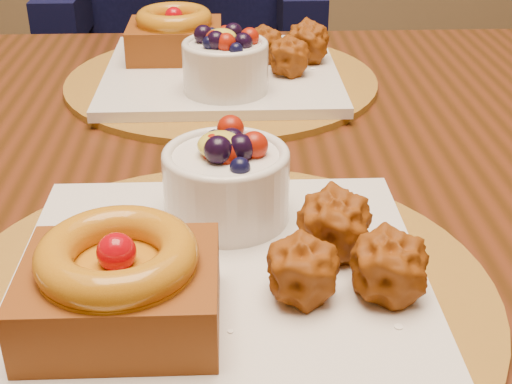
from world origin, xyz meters
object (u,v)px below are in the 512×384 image
(dining_table, at_px, (223,230))
(place_setting_far, at_px, (219,63))
(chair_far, at_px, (254,70))
(place_setting_near, at_px, (215,262))

(dining_table, height_order, place_setting_far, place_setting_far)
(chair_far, bearing_deg, place_setting_near, -113.50)
(dining_table, bearing_deg, chair_far, 85.95)
(place_setting_near, relative_size, place_setting_far, 1.00)
(place_setting_near, relative_size, chair_far, 0.40)
(dining_table, bearing_deg, place_setting_near, -90.90)
(dining_table, xyz_separation_m, place_setting_near, (-0.00, -0.21, 0.10))
(place_setting_near, height_order, place_setting_far, same)
(place_setting_near, xyz_separation_m, place_setting_far, (0.00, 0.43, -0.00))
(chair_far, bearing_deg, dining_table, -114.08)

